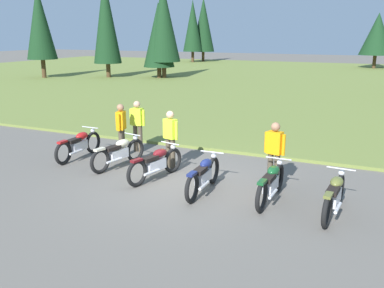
% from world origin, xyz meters
% --- Properties ---
extents(ground_plane, '(140.00, 140.00, 0.00)m').
position_xyz_m(ground_plane, '(0.00, 0.00, 0.00)').
color(ground_plane, '#605B54').
extents(grass_moorland, '(80.00, 44.00, 0.10)m').
position_xyz_m(grass_moorland, '(0.00, 25.11, 0.05)').
color(grass_moorland, olive).
rests_on(grass_moorland, ground).
extents(forest_treeline, '(35.61, 27.50, 8.45)m').
position_xyz_m(forest_treeline, '(-5.09, 30.80, 4.30)').
color(forest_treeline, '#47331E').
rests_on(forest_treeline, ground).
extents(motorcycle_red, '(0.62, 2.10, 0.88)m').
position_xyz_m(motorcycle_red, '(-3.86, 0.68, 0.44)').
color(motorcycle_red, black).
rests_on(motorcycle_red, ground).
extents(motorcycle_cream, '(0.68, 2.08, 0.88)m').
position_xyz_m(motorcycle_cream, '(-2.25, 0.45, 0.44)').
color(motorcycle_cream, black).
rests_on(motorcycle_cream, ground).
extents(motorcycle_maroon, '(0.72, 2.07, 0.88)m').
position_xyz_m(motorcycle_maroon, '(-0.77, -0.01, 0.44)').
color(motorcycle_maroon, black).
rests_on(motorcycle_maroon, ground).
extents(motorcycle_navy, '(0.62, 2.10, 0.88)m').
position_xyz_m(motorcycle_navy, '(0.75, -0.37, 0.44)').
color(motorcycle_navy, black).
rests_on(motorcycle_navy, ground).
extents(motorcycle_british_green, '(0.62, 2.10, 0.88)m').
position_xyz_m(motorcycle_british_green, '(2.37, -0.22, 0.44)').
color(motorcycle_british_green, black).
rests_on(motorcycle_british_green, ground).
extents(motorcycle_olive, '(0.62, 2.10, 0.88)m').
position_xyz_m(motorcycle_olive, '(3.78, -0.43, 0.44)').
color(motorcycle_olive, black).
rests_on(motorcycle_olive, ground).
extents(rider_near_row_end, '(0.53, 0.31, 1.67)m').
position_xyz_m(rider_near_row_end, '(-0.84, 0.97, 0.95)').
color(rider_near_row_end, '#4C4233').
rests_on(rider_near_row_end, ground).
extents(rider_checking_bike, '(0.54, 0.29, 1.67)m').
position_xyz_m(rider_checking_bike, '(2.20, 0.66, 0.95)').
color(rider_checking_bike, '#4C4233').
rests_on(rider_checking_bike, ground).
extents(rider_with_back_turned, '(0.55, 0.24, 1.67)m').
position_xyz_m(rider_with_back_turned, '(-2.62, 2.10, 0.95)').
color(rider_with_back_turned, '#4C4233').
rests_on(rider_with_back_turned, ground).
extents(rider_in_hivis_vest, '(0.31, 0.53, 1.67)m').
position_xyz_m(rider_in_hivis_vest, '(-2.76, 1.39, 0.95)').
color(rider_in_hivis_vest, '#4C4233').
rests_on(rider_in_hivis_vest, ground).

